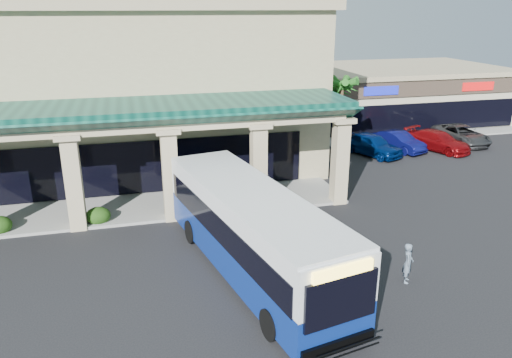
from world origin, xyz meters
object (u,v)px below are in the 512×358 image
object	(u,v)px
pedestrian	(408,263)
car_silver	(372,144)
car_white	(399,141)
car_gray	(461,134)
transit_bus	(252,233)
car_red	(438,141)

from	to	relation	value
pedestrian	car_silver	bearing A→B (deg)	9.68
car_silver	car_white	bearing A→B (deg)	-9.21
car_white	car_gray	world-z (taller)	car_gray
transit_bus	car_silver	size ratio (longest dim) A/B	2.66
transit_bus	car_red	size ratio (longest dim) A/B	2.51
pedestrian	car_red	xyz separation A→B (m)	(12.12, 16.24, -0.09)
car_red	car_silver	bearing A→B (deg)	155.46
transit_bus	car_red	world-z (taller)	transit_bus
car_red	car_gray	distance (m)	3.20
pedestrian	car_red	size ratio (longest dim) A/B	0.33
car_red	car_gray	bearing A→B (deg)	-0.39
car_silver	car_white	xyz separation A→B (m)	(2.49, 0.60, -0.09)
car_gray	transit_bus	bearing A→B (deg)	-145.86
pedestrian	car_white	distance (m)	19.28
car_gray	car_red	bearing A→B (deg)	-158.88
pedestrian	car_silver	xyz separation A→B (m)	(6.78, 16.31, -0.02)
car_white	transit_bus	bearing A→B (deg)	-153.41
pedestrian	car_silver	size ratio (longest dim) A/B	0.35
car_white	pedestrian	bearing A→B (deg)	-136.68
transit_bus	car_red	xyz separation A→B (m)	(17.80, 14.05, -1.02)
pedestrian	car_white	size ratio (longest dim) A/B	0.38
car_gray	car_white	bearing A→B (deg)	-176.31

